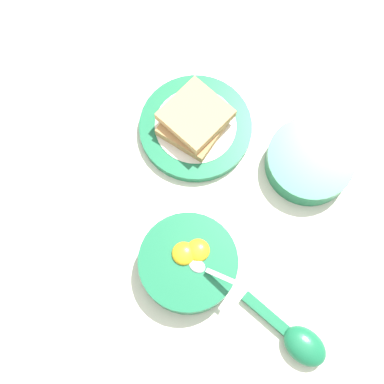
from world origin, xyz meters
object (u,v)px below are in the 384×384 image
(toast_plate, at_px, (196,128))
(toast_sandwich, at_px, (195,120))
(egg_bowl, at_px, (188,263))
(soup_spoon, at_px, (299,341))
(congee_bowl, at_px, (310,161))

(toast_plate, height_order, toast_sandwich, toast_sandwich)
(egg_bowl, xyz_separation_m, soup_spoon, (0.20, -0.02, -0.01))
(egg_bowl, bearing_deg, toast_plate, 117.49)
(toast_sandwich, height_order, soup_spoon, toast_sandwich)
(toast_plate, bearing_deg, congee_bowl, 11.11)
(egg_bowl, height_order, toast_sandwich, egg_bowl)
(soup_spoon, bearing_deg, toast_sandwich, 144.17)
(toast_sandwich, bearing_deg, soup_spoon, -35.83)
(egg_bowl, bearing_deg, toast_sandwich, 117.82)
(toast_sandwich, distance_m, congee_bowl, 0.20)
(toast_plate, relative_size, congee_bowl, 1.34)
(soup_spoon, distance_m, congee_bowl, 0.28)
(congee_bowl, bearing_deg, egg_bowl, -109.39)
(congee_bowl, bearing_deg, toast_plate, -168.89)
(egg_bowl, height_order, toast_plate, egg_bowl)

